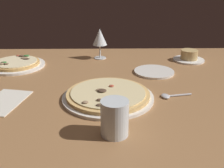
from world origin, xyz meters
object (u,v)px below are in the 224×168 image
Objects in this scene: side_plate at (154,72)px; paper_menu at (4,102)px; pizza_main at (108,95)px; ramekin_on_saucer at (189,57)px; water_glass at (115,120)px; spoon at (169,96)px; wine_glass_far at (100,38)px; pizza_side at (16,64)px.

side_plate is 61.81cm from paper_menu.
pizza_main is 32.59cm from side_plate.
ramekin_on_saucer reaches higher than side_plate.
pizza_main reaches higher than side_plate.
water_glass reaches higher than spoon.
ramekin_on_saucer is at bearing -6.02° from wine_glass_far.
pizza_side is 1.73× the size of wine_glass_far.
wine_glass_far is (-3.96, 47.51, 9.39)cm from pizza_main.
water_glass is 30.36cm from spoon.
pizza_side is 41.93cm from wine_glass_far.
wine_glass_far reaches higher than ramekin_on_saucer.
ramekin_on_saucer reaches higher than spoon.
ramekin_on_saucer is 1.00× the size of wine_glass_far.
side_plate is (63.10, -9.58, -0.73)cm from pizza_side.
wine_glass_far reaches higher than pizza_main.
spoon is at bearing -28.10° from pizza_side.
ramekin_on_saucer is at bearing 65.75° from spoon.
pizza_main is 1.19× the size of pizza_side.
paper_menu is at bearing -78.07° from pizza_side.
side_plate is at bearing -42.25° from wine_glass_far.
spoon is at bearing -61.46° from wine_glass_far.
paper_menu is (7.90, -37.39, -1.03)cm from pizza_side.
wine_glass_far is at bearing 137.75° from side_plate.
pizza_main is 2.07× the size of ramekin_on_saucer.
pizza_main is at bearing -85.24° from wine_glass_far.
wine_glass_far is 59.57cm from paper_menu.
pizza_main is 2.07× the size of wine_glass_far.
pizza_main is at bearing 15.40° from paper_menu.
pizza_side is at bearing -162.38° from wine_glass_far.
ramekin_on_saucer is at bearing 46.68° from pizza_main.
side_plate is 0.92× the size of paper_menu.
paper_menu is at bearing -176.33° from pizza_main.
pizza_main is 55.46cm from pizza_side.
ramekin_on_saucer is 0.81× the size of paper_menu.
pizza_side is 72.95cm from spoon.
side_plate is at bearing -8.63° from pizza_side.
ramekin_on_saucer is at bearing 42.60° from paper_menu.
pizza_side is 1.40× the size of paper_menu.
paper_menu is 1.66× the size of spoon.
wine_glass_far is 0.81× the size of paper_menu.
water_glass is 0.87× the size of spoon.
spoon is (64.35, -34.36, -0.72)cm from pizza_side.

